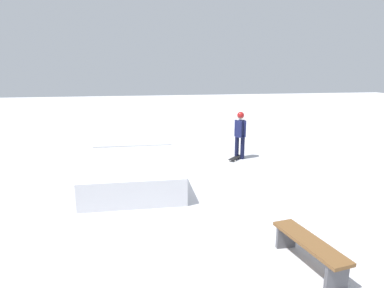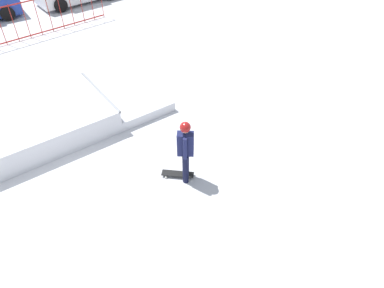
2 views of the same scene
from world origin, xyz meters
name	(u,v)px [view 1 (image 1 of 2)]	position (x,y,z in m)	size (l,w,h in m)	color
ground_plane	(165,183)	(0.00, 0.00, 0.00)	(60.00, 60.00, 0.00)	silver
skate_ramp	(133,169)	(0.55, 0.90, 0.32)	(5.42, 2.63, 0.74)	silver
skater	(240,132)	(2.26, -2.95, 1.01)	(0.43, 0.41, 1.73)	black
skateboard	(236,158)	(2.13, -2.77, 0.08)	(0.72, 0.69, 0.09)	black
park_bench	(309,247)	(-4.57, -2.01, 0.36)	(1.65, 0.67, 0.48)	brown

